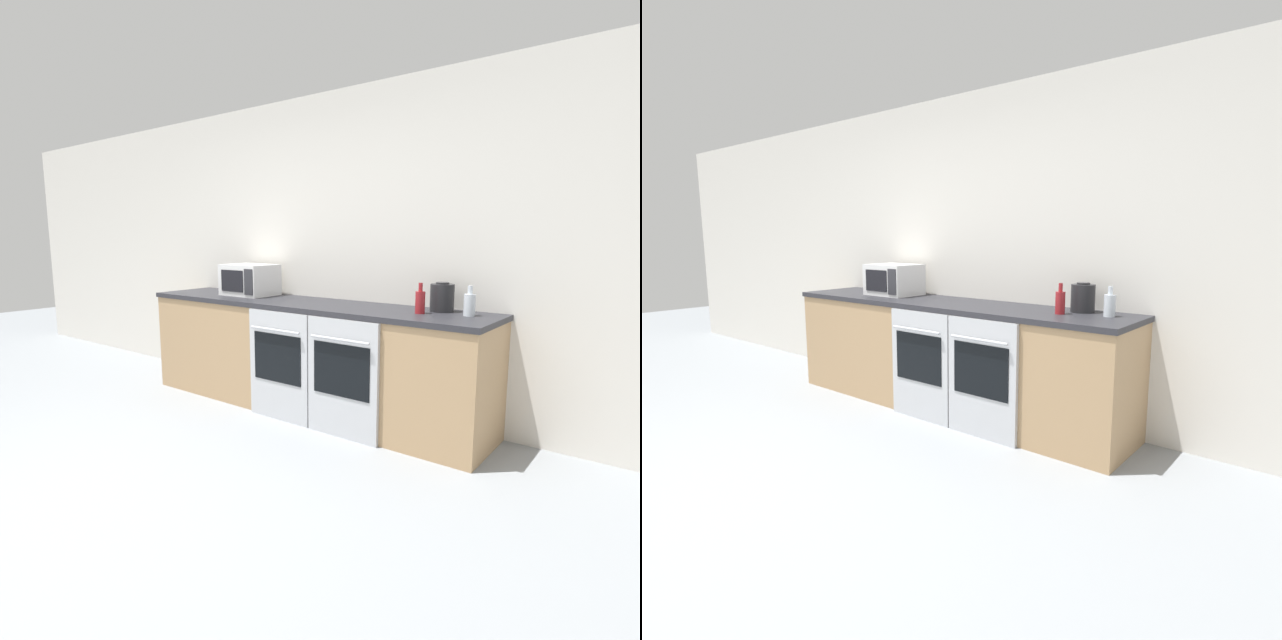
% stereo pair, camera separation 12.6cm
% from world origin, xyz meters
% --- Properties ---
extents(ground_plane, '(16.00, 16.00, 0.00)m').
position_xyz_m(ground_plane, '(0.00, 0.00, 0.00)').
color(ground_plane, gray).
extents(wall_back, '(10.00, 0.06, 2.60)m').
position_xyz_m(wall_back, '(0.00, 2.36, 1.30)').
color(wall_back, silver).
rests_on(wall_back, ground_plane).
extents(counter_back, '(3.12, 0.66, 0.91)m').
position_xyz_m(counter_back, '(0.00, 2.01, 0.45)').
color(counter_back, tan).
rests_on(counter_back, ground_plane).
extents(oven_left, '(0.59, 0.06, 0.86)m').
position_xyz_m(oven_left, '(-0.01, 1.67, 0.44)').
color(oven_left, '#B7BABF').
rests_on(oven_left, ground_plane).
extents(oven_right, '(0.59, 0.06, 0.86)m').
position_xyz_m(oven_right, '(0.59, 1.67, 0.44)').
color(oven_right, '#B7BABF').
rests_on(oven_right, ground_plane).
extents(microwave, '(0.45, 0.36, 0.28)m').
position_xyz_m(microwave, '(-0.71, 2.08, 1.05)').
color(microwave, silver).
rests_on(microwave, counter_back).
extents(bottle_clear, '(0.08, 0.08, 0.20)m').
position_xyz_m(bottle_clear, '(1.34, 2.09, 0.99)').
color(bottle_clear, silver).
rests_on(bottle_clear, counter_back).
extents(bottle_red, '(0.07, 0.07, 0.21)m').
position_xyz_m(bottle_red, '(1.02, 1.99, 0.99)').
color(bottle_red, maroon).
rests_on(bottle_red, counter_back).
extents(kettle, '(0.17, 0.17, 0.21)m').
position_xyz_m(kettle, '(1.11, 2.17, 1.01)').
color(kettle, '#232326').
rests_on(kettle, counter_back).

